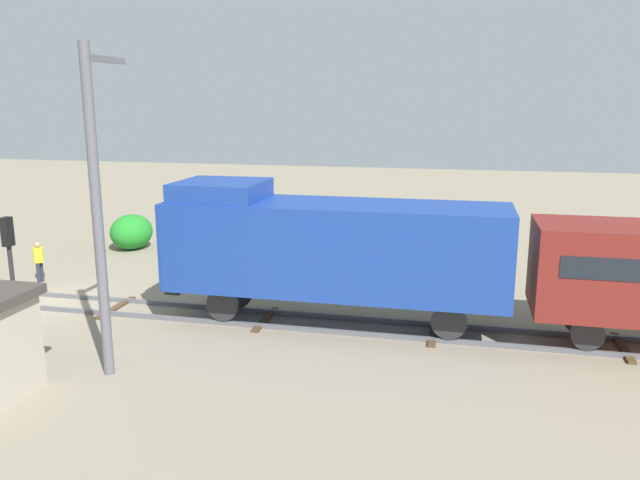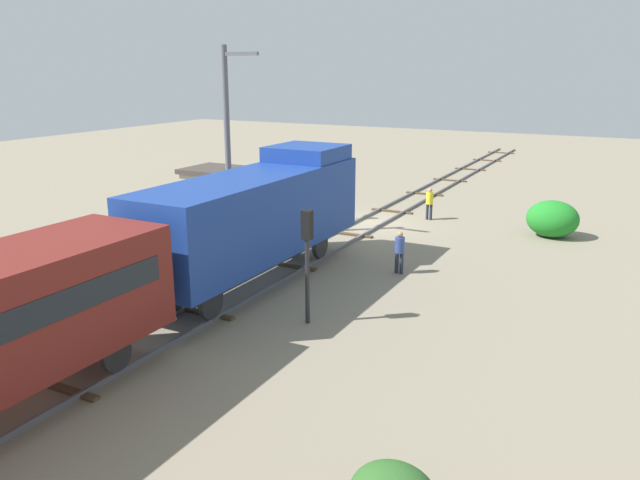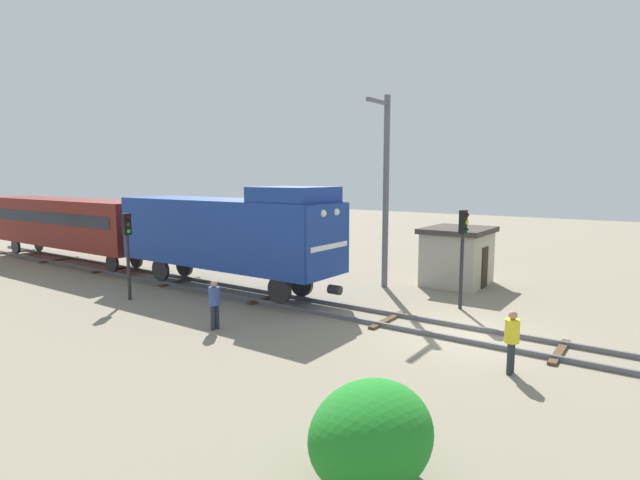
# 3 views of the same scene
# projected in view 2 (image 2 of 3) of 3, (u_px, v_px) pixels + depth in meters

# --- Properties ---
(ground_plane) EXTENTS (101.92, 101.92, 0.00)m
(ground_plane) POSITION_uv_depth(u_px,v_px,m) (372.00, 223.00, 32.55)
(ground_plane) COLOR gray
(railway_track) EXTENTS (2.40, 67.95, 0.16)m
(railway_track) POSITION_uv_depth(u_px,v_px,m) (372.00, 221.00, 32.53)
(railway_track) COLOR #595960
(railway_track) RESTS_ON ground
(locomotive) EXTENTS (2.90, 11.60, 4.60)m
(locomotive) POSITION_uv_depth(u_px,v_px,m) (258.00, 211.00, 22.68)
(locomotive) COLOR navy
(locomotive) RESTS_ON railway_track
(traffic_signal_near) EXTENTS (0.32, 0.34, 3.88)m
(traffic_signal_near) POSITION_uv_depth(u_px,v_px,m) (306.00, 170.00, 32.17)
(traffic_signal_near) COLOR #262628
(traffic_signal_near) RESTS_ON ground
(traffic_signal_mid) EXTENTS (0.32, 0.34, 3.65)m
(traffic_signal_mid) POSITION_uv_depth(u_px,v_px,m) (307.00, 245.00, 19.09)
(traffic_signal_mid) COLOR #262628
(traffic_signal_mid) RESTS_ON ground
(worker_near_track) EXTENTS (0.38, 0.38, 1.70)m
(worker_near_track) POSITION_uv_depth(u_px,v_px,m) (430.00, 201.00, 32.95)
(worker_near_track) COLOR #262B38
(worker_near_track) RESTS_ON ground
(worker_by_signal) EXTENTS (0.38, 0.38, 1.70)m
(worker_by_signal) POSITION_uv_depth(u_px,v_px,m) (400.00, 249.00, 24.26)
(worker_by_signal) COLOR #262B38
(worker_by_signal) RESTS_ON ground
(catenary_mast) EXTENTS (1.94, 0.28, 8.81)m
(catenary_mast) POSITION_uv_depth(u_px,v_px,m) (228.00, 139.00, 28.77)
(catenary_mast) COLOR #595960
(catenary_mast) RESTS_ON ground
(relay_hut) EXTENTS (3.50, 2.90, 2.74)m
(relay_hut) POSITION_uv_depth(u_px,v_px,m) (220.00, 193.00, 32.99)
(relay_hut) COLOR #B2A893
(relay_hut) RESTS_ON ground
(bush_near) EXTENTS (2.64, 2.16, 1.92)m
(bush_near) POSITION_uv_depth(u_px,v_px,m) (280.00, 170.00, 43.19)
(bush_near) COLOR #2F5F26
(bush_near) RESTS_ON ground
(bush_far) EXTENTS (2.43, 1.99, 1.76)m
(bush_far) POSITION_uv_depth(u_px,v_px,m) (553.00, 219.00, 29.59)
(bush_far) COLOR #208126
(bush_far) RESTS_ON ground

